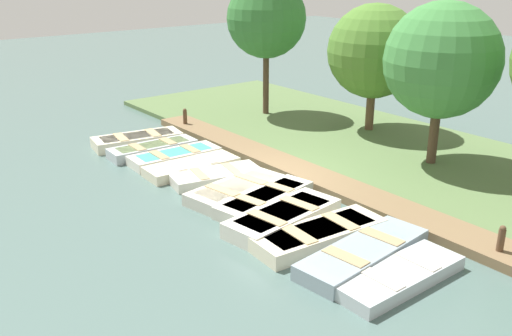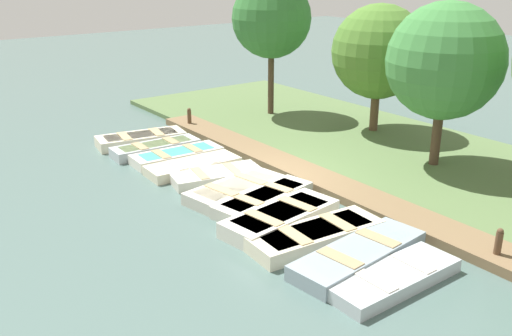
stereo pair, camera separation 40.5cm
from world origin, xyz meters
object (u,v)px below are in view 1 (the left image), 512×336
object	(u,v)px
rowboat_6	(265,199)
mooring_post_near	(185,119)
rowboat_9	(364,253)
rowboat_3	(192,167)
rowboat_2	(175,156)
park_tree_left	(374,52)
mooring_post_far	(501,243)
rowboat_5	(237,190)
rowboat_8	(320,235)
park_tree_far_left	(266,18)
rowboat_7	(283,218)
rowboat_4	(216,176)
rowboat_1	(153,149)
rowboat_0	(137,140)
rowboat_10	(400,276)
park_tree_center	(442,61)

from	to	relation	value
rowboat_6	mooring_post_near	xyz separation A→B (m)	(-2.23, -7.84, 0.25)
rowboat_9	rowboat_3	bearing A→B (deg)	-96.49
rowboat_2	park_tree_left	distance (m)	8.42
mooring_post_far	rowboat_5	bearing A→B (deg)	-69.99
rowboat_8	park_tree_far_left	distance (m)	12.36
rowboat_7	rowboat_5	bearing A→B (deg)	-103.40
rowboat_8	rowboat_9	xyz separation A→B (m)	(-0.13, 1.28, -0.01)
rowboat_6	rowboat_2	bearing A→B (deg)	-100.23
rowboat_4	park_tree_left	size ratio (longest dim) A/B	0.60
rowboat_1	rowboat_3	xyz separation A→B (m)	(-0.12, 2.36, -0.02)
rowboat_2	rowboat_8	world-z (taller)	rowboat_8
rowboat_0	rowboat_6	distance (m)	7.18
rowboat_2	rowboat_10	bearing A→B (deg)	91.25
rowboat_1	rowboat_9	xyz separation A→B (m)	(-0.07, 9.70, 0.01)
rowboat_3	rowboat_5	distance (m)	2.52
mooring_post_near	rowboat_4	bearing A→B (deg)	67.74
rowboat_4	rowboat_9	distance (m)	6.19
rowboat_2	rowboat_6	distance (m)	4.77
rowboat_7	rowboat_1	bearing A→B (deg)	-99.04
park_tree_center	park_tree_far_left	bearing A→B (deg)	-88.38
rowboat_9	mooring_post_far	world-z (taller)	mooring_post_far
rowboat_8	mooring_post_far	size ratio (longest dim) A/B	4.02
rowboat_9	mooring_post_near	world-z (taller)	mooring_post_near
rowboat_5	rowboat_10	bearing A→B (deg)	79.59
rowboat_10	mooring_post_near	distance (m)	12.98
rowboat_2	rowboat_5	world-z (taller)	rowboat_5
rowboat_3	rowboat_7	xyz separation A→B (m)	(0.28, 4.83, 0.05)
rowboat_2	rowboat_9	bearing A→B (deg)	91.74
rowboat_5	rowboat_4	bearing A→B (deg)	-107.94
rowboat_5	rowboat_10	world-z (taller)	rowboat_5
rowboat_9	park_tree_left	xyz separation A→B (m)	(-7.78, -6.71, 3.00)
rowboat_4	park_tree_center	distance (m)	7.80
rowboat_3	park_tree_center	distance (m)	8.47
rowboat_3	park_tree_center	world-z (taller)	park_tree_center
rowboat_0	rowboat_7	distance (m)	8.46
rowboat_10	rowboat_8	bearing A→B (deg)	-89.62
rowboat_10	park_tree_center	bearing A→B (deg)	-149.19
rowboat_2	rowboat_3	bearing A→B (deg)	88.45
rowboat_8	mooring_post_near	size ratio (longest dim) A/B	4.02
rowboat_2	park_tree_center	xyz separation A→B (m)	(-6.26, 5.72, 3.32)
rowboat_9	mooring_post_near	size ratio (longest dim) A/B	4.25
rowboat_3	park_tree_left	xyz separation A→B (m)	(-7.73, 0.63, 3.03)
rowboat_6	rowboat_7	world-z (taller)	rowboat_7
rowboat_1	park_tree_center	bearing A→B (deg)	135.83
park_tree_center	rowboat_9	bearing A→B (deg)	23.93
rowboat_4	rowboat_6	bearing A→B (deg)	102.19
rowboat_3	rowboat_5	size ratio (longest dim) A/B	0.95
rowboat_7	rowboat_8	bearing A→B (deg)	86.90
rowboat_4	rowboat_5	size ratio (longest dim) A/B	0.92
rowboat_7	rowboat_8	xyz separation A→B (m)	(-0.10, 1.23, -0.02)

